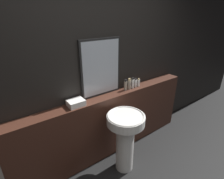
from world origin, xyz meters
name	(u,v)px	position (x,y,z in m)	size (l,w,h in m)	color
wall_back	(104,74)	(0.00, 1.61, 1.25)	(8.00, 0.06, 2.50)	black
vanity_counter	(110,124)	(0.00, 1.47, 0.49)	(2.85, 0.21, 0.98)	#422319
pedestal_sink	(125,135)	(-0.05, 1.07, 0.56)	(0.49, 0.49, 0.87)	white
mirror	(101,68)	(-0.09, 1.56, 1.36)	(0.60, 0.03, 0.77)	black
towel_stack	(76,103)	(-0.52, 1.47, 1.02)	(0.20, 0.16, 0.07)	white
shampoo_bottle	(126,85)	(0.28, 1.47, 1.06)	(0.05, 0.05, 0.17)	gray
conditioner_bottle	(129,84)	(0.35, 1.47, 1.06)	(0.05, 0.05, 0.17)	gray
lotion_bottle	(133,83)	(0.42, 1.47, 1.06)	(0.04, 0.04, 0.17)	white
body_wash_bottle	(136,83)	(0.48, 1.47, 1.05)	(0.04, 0.04, 0.15)	white
hand_soap_bottle	(139,83)	(0.54, 1.47, 1.04)	(0.04, 0.04, 0.13)	white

